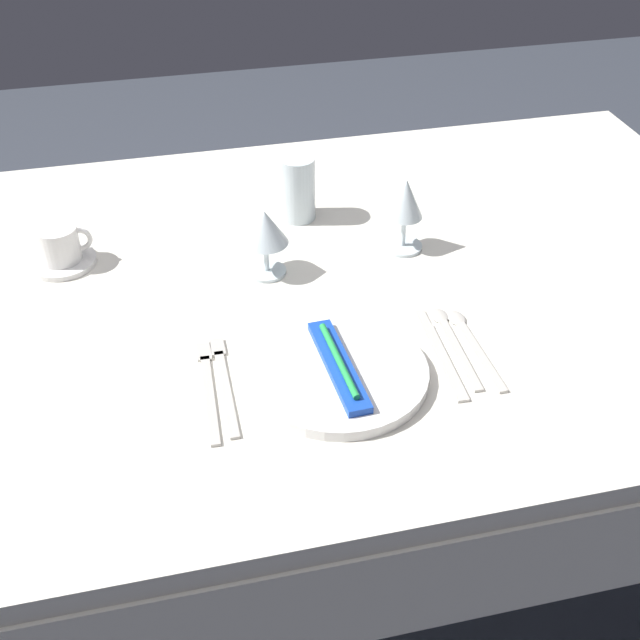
{
  "coord_description": "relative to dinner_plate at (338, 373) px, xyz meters",
  "views": [
    {
      "loc": [
        -0.22,
        -1.17,
        1.56
      ],
      "look_at": [
        0.02,
        -0.14,
        0.76
      ],
      "focal_mm": 47.12,
      "sensor_mm": 36.0,
      "label": 1
    }
  ],
  "objects": [
    {
      "name": "ground_plane",
      "position": [
        -0.02,
        0.26,
        -0.75
      ],
      "size": [
        6.0,
        6.0,
        0.0
      ],
      "primitive_type": "plane",
      "color": "#383D47"
    },
    {
      "name": "dining_table",
      "position": [
        -0.02,
        0.26,
        -0.09
      ],
      "size": [
        1.8,
        1.11,
        0.74
      ],
      "color": "silver",
      "rests_on": "ground"
    },
    {
      "name": "dinner_plate",
      "position": [
        0.0,
        0.0,
        0.0
      ],
      "size": [
        0.27,
        0.27,
        0.02
      ],
      "primitive_type": "cylinder",
      "color": "white",
      "rests_on": "dining_table"
    },
    {
      "name": "toothbrush_package",
      "position": [
        -0.0,
        0.0,
        0.02
      ],
      "size": [
        0.05,
        0.21,
        0.02
      ],
      "color": "blue",
      "rests_on": "dinner_plate"
    },
    {
      "name": "fork_outer",
      "position": [
        -0.17,
        0.03,
        -0.01
      ],
      "size": [
        0.02,
        0.22,
        0.0
      ],
      "color": "beige",
      "rests_on": "dining_table"
    },
    {
      "name": "fork_inner",
      "position": [
        -0.19,
        0.02,
        -0.01
      ],
      "size": [
        0.03,
        0.22,
        0.0
      ],
      "color": "beige",
      "rests_on": "dining_table"
    },
    {
      "name": "dinner_knife",
      "position": [
        0.17,
        0.01,
        -0.01
      ],
      "size": [
        0.02,
        0.22,
        0.0
      ],
      "color": "beige",
      "rests_on": "dining_table"
    },
    {
      "name": "spoon_soup",
      "position": [
        0.2,
        0.05,
        -0.01
      ],
      "size": [
        0.03,
        0.21,
        0.01
      ],
      "color": "beige",
      "rests_on": "dining_table"
    },
    {
      "name": "spoon_dessert",
      "position": [
        0.22,
        0.04,
        -0.01
      ],
      "size": [
        0.03,
        0.21,
        0.01
      ],
      "color": "beige",
      "rests_on": "dining_table"
    },
    {
      "name": "saucer_left",
      "position": [
        -0.4,
        0.41,
        -0.0
      ],
      "size": [
        0.12,
        0.12,
        0.01
      ],
      "primitive_type": "cylinder",
      "color": "white",
      "rests_on": "dining_table"
    },
    {
      "name": "coffee_cup_left",
      "position": [
        -0.4,
        0.41,
        0.03
      ],
      "size": [
        0.1,
        0.07,
        0.06
      ],
      "color": "white",
      "rests_on": "saucer_left"
    },
    {
      "name": "wine_glass_centre",
      "position": [
        0.2,
        0.33,
        0.08
      ],
      "size": [
        0.07,
        0.07,
        0.14
      ],
      "color": "silver",
      "rests_on": "dining_table"
    },
    {
      "name": "wine_glass_left",
      "position": [
        -0.05,
        0.3,
        0.08
      ],
      "size": [
        0.08,
        0.08,
        0.12
      ],
      "color": "silver",
      "rests_on": "dining_table"
    },
    {
      "name": "drink_tumbler",
      "position": [
        0.04,
        0.48,
        0.05
      ],
      "size": [
        0.07,
        0.07,
        0.13
      ],
      "color": "silver",
      "rests_on": "dining_table"
    }
  ]
}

